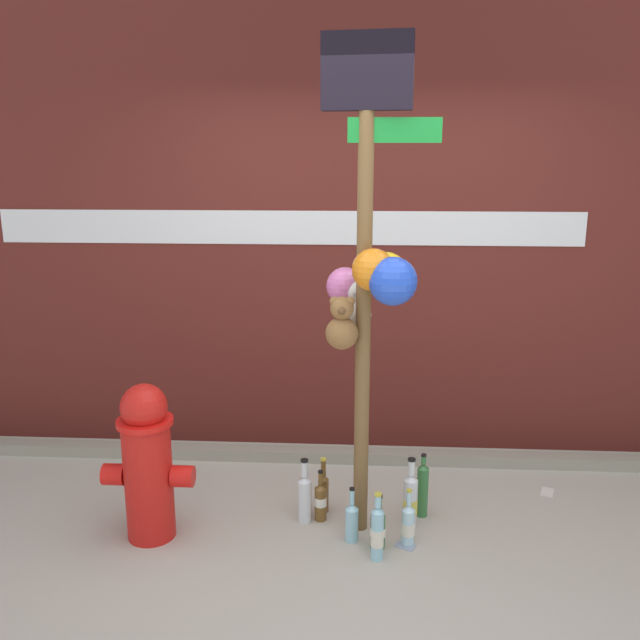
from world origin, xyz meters
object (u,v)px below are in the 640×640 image
(memorial_post, at_px, (370,261))
(bottle_1, at_px, (352,521))
(bottle_3, at_px, (305,496))
(bottle_6, at_px, (408,524))
(bottle_2, at_px, (377,533))
(fire_hydrant, at_px, (148,461))
(bottle_4, at_px, (323,491))
(bottle_8, at_px, (378,528))
(bottle_7, at_px, (321,501))
(bottle_5, at_px, (410,500))
(bottle_0, at_px, (422,489))

(memorial_post, xyz_separation_m, bottle_1, (-0.07, -0.13, -1.40))
(bottle_3, height_order, bottle_6, bottle_3)
(bottle_2, bearing_deg, fire_hydrant, 173.14)
(bottle_3, xyz_separation_m, bottle_4, (0.10, 0.11, -0.02))
(bottle_3, relative_size, bottle_6, 1.20)
(bottle_1, distance_m, bottle_8, 0.15)
(memorial_post, distance_m, bottle_7, 1.42)
(memorial_post, distance_m, bottle_2, 1.40)
(bottle_2, relative_size, bottle_5, 0.90)
(bottle_3, relative_size, bottle_7, 1.25)
(bottle_3, xyz_separation_m, bottle_5, (0.60, -0.03, 0.01))
(fire_hydrant, distance_m, bottle_1, 1.15)
(bottle_1, distance_m, bottle_7, 0.27)
(bottle_3, xyz_separation_m, bottle_7, (0.09, 0.02, -0.04))
(bottle_2, relative_size, bottle_3, 0.98)
(bottle_3, distance_m, bottle_7, 0.10)
(bottle_3, height_order, bottle_5, bottle_5)
(bottle_5, bearing_deg, memorial_post, -172.65)
(bottle_6, height_order, bottle_8, bottle_6)
(fire_hydrant, bearing_deg, bottle_6, 0.11)
(bottle_5, height_order, bottle_6, bottle_5)
(bottle_4, height_order, bottle_8, bottle_4)
(fire_hydrant, bearing_deg, bottle_2, -6.86)
(bottle_1, bearing_deg, bottle_4, 119.71)
(bottle_0, distance_m, bottle_5, 0.15)
(bottle_0, xyz_separation_m, bottle_3, (-0.67, -0.10, -0.01))
(bottle_4, xyz_separation_m, bottle_5, (0.49, -0.14, 0.03))
(bottle_4, distance_m, bottle_6, 0.56)
(bottle_5, relative_size, bottle_6, 1.30)
(bottle_7, bearing_deg, memorial_post, -16.85)
(bottle_1, bearing_deg, bottle_0, 35.27)
(bottle_4, bearing_deg, memorial_post, -35.00)
(bottle_0, xyz_separation_m, bottle_7, (-0.58, -0.08, -0.05))
(bottle_2, bearing_deg, bottle_5, 59.12)
(bottle_5, bearing_deg, bottle_6, -97.53)
(memorial_post, relative_size, bottle_2, 6.98)
(bottle_2, xyz_separation_m, bottle_6, (0.17, 0.15, -0.04))
(bottle_4, bearing_deg, bottle_0, -1.15)
(fire_hydrant, bearing_deg, bottle_5, 6.91)
(memorial_post, relative_size, bottle_0, 6.77)
(bottle_1, bearing_deg, bottle_3, 145.69)
(bottle_3, relative_size, bottle_4, 1.13)
(fire_hydrant, height_order, bottle_4, fire_hydrant)
(bottle_3, bearing_deg, memorial_post, -9.50)
(bottle_0, bearing_deg, bottle_1, -144.73)
(bottle_5, bearing_deg, bottle_0, 58.01)
(memorial_post, bearing_deg, bottle_0, 25.64)
(bottle_1, relative_size, bottle_8, 1.02)
(bottle_2, xyz_separation_m, bottle_4, (-0.30, 0.46, -0.02))
(bottle_1, height_order, bottle_7, bottle_1)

